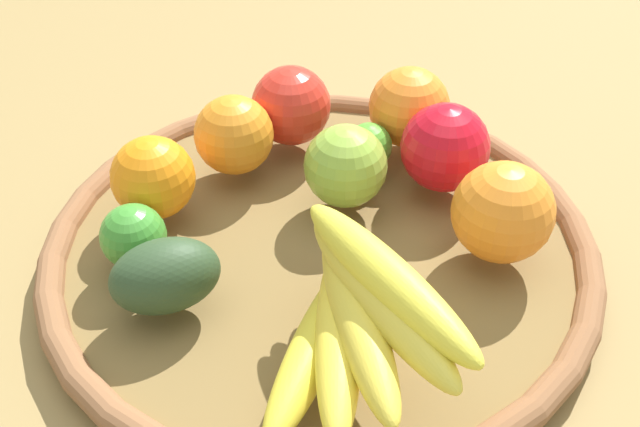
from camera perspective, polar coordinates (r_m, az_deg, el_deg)
ground_plane at (r=0.62m, az=-0.00°, el=-3.50°), size 2.40×2.40×0.00m
basket at (r=0.61m, az=-0.00°, el=-2.53°), size 0.45×0.45×0.03m
orange_3 at (r=0.62m, az=-12.57°, el=2.68°), size 0.08×0.08×0.07m
apple_0 at (r=0.62m, az=1.95°, el=3.64°), size 0.09×0.09×0.07m
lime_0 at (r=0.58m, az=-13.99°, el=-1.69°), size 0.07×0.07×0.05m
banana_bunch at (r=0.48m, az=2.70°, el=-7.69°), size 0.15×0.17×0.09m
apple_1 at (r=0.64m, az=9.48°, el=4.97°), size 0.11×0.11×0.08m
apple_2 at (r=0.69m, az=-2.21°, el=8.20°), size 0.08×0.08×0.07m
orange_1 at (r=0.69m, az=6.79°, el=8.02°), size 0.10×0.10×0.07m
orange_0 at (r=0.66m, az=-6.56°, el=5.96°), size 0.09×0.09×0.07m
avocado at (r=0.54m, az=-11.67°, el=-4.66°), size 0.10×0.09×0.05m
orange_2 at (r=0.58m, az=13.72°, el=0.11°), size 0.11×0.11×0.08m
lime_1 at (r=0.66m, az=3.72°, el=5.14°), size 0.05×0.05×0.04m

